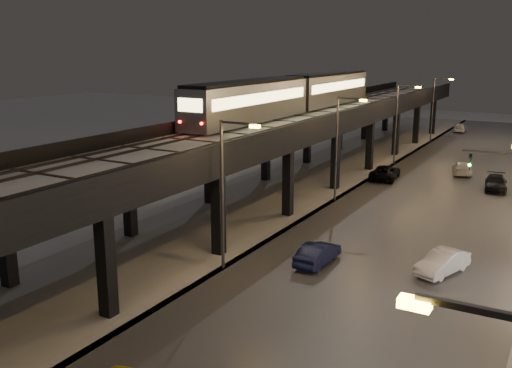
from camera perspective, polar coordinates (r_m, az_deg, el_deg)
The scene contains 17 objects.
road_surface at distance 51.63m, azimuth 18.01°, elevation -1.72°, with size 17.00×120.00×0.06m, color #46474D.
under_viaduct_pavement at distance 55.68m, azimuth 4.32°, elevation -0.00°, with size 11.00×120.00×0.06m, color #9FA1A8.
elevated_viaduct at distance 51.83m, azimuth 2.94°, elevation 5.30°, with size 9.00×100.00×6.30m.
viaduct_trackbed at distance 51.84m, azimuth 3.01°, elevation 6.16°, with size 8.40×100.00×0.32m.
viaduct_parapet_streetside at distance 50.04m, azimuth 7.53°, elevation 6.33°, with size 0.30×100.00×1.10m, color black.
viaduct_parapet_far at distance 53.87m, azimuth -1.14°, elevation 6.95°, with size 0.30×100.00×1.10m, color black.
streetlight_left_1 at distance 33.05m, azimuth -3.02°, elevation -0.11°, with size 2.57×0.28×9.00m.
streetlight_left_2 at distance 48.91m, azimuth 8.36°, elevation 4.23°, with size 2.57×0.28×9.00m.
streetlight_left_3 at distance 65.88m, azimuth 14.07°, elevation 6.34°, with size 2.57×0.28×9.00m.
streetlight_left_4 at distance 83.28m, azimuth 17.45°, elevation 7.55°, with size 2.57×0.28×9.00m.
subway_train at distance 58.86m, azimuth 3.85°, elevation 8.99°, with size 3.00×36.19×3.59m.
car_near_white at distance 35.32m, azimuth 6.18°, elevation -7.01°, with size 1.42×4.08×1.34m, color #0D1237.
car_mid_silver at distance 58.72m, azimuth 12.77°, elevation 1.09°, with size 2.38×5.15×1.43m, color black.
car_mid_dark at distance 63.37m, azimuth 19.91°, elevation 1.46°, with size 1.84×4.53×1.31m, color white.
car_far_white at distance 95.39m, azimuth 19.74°, elevation 5.32°, with size 1.70×4.21×1.44m, color silver.
car_onc_silver at distance 35.46m, azimuth 18.13°, elevation -7.54°, with size 1.43×4.10×1.35m, color white.
car_onc_white at distance 57.45m, azimuth 22.86°, elevation 0.04°, with size 1.89×4.65×1.35m, color black.
Camera 1 is at (16.83, -14.10, 13.01)m, focal length 40.00 mm.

